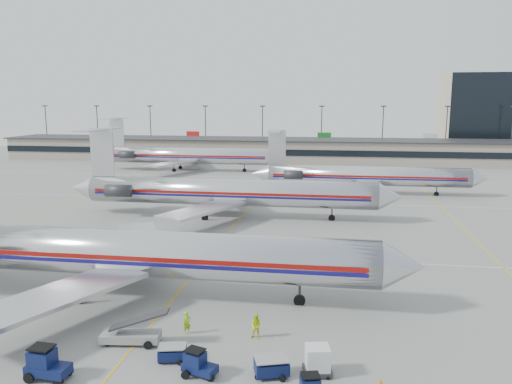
% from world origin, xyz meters
% --- Properties ---
extents(ground, '(260.00, 260.00, 0.00)m').
position_xyz_m(ground, '(0.00, 0.00, 0.00)').
color(ground, gray).
rests_on(ground, ground).
extents(apron_markings, '(160.00, 0.15, 0.02)m').
position_xyz_m(apron_markings, '(0.00, 10.00, 0.01)').
color(apron_markings, silver).
rests_on(apron_markings, ground).
extents(terminal, '(162.00, 17.00, 6.25)m').
position_xyz_m(terminal, '(0.00, 97.97, 3.16)').
color(terminal, gray).
rests_on(terminal, ground).
extents(light_mast_row, '(163.60, 0.40, 15.28)m').
position_xyz_m(light_mast_row, '(0.00, 112.00, 8.58)').
color(light_mast_row, '#38383D').
rests_on(light_mast_row, ground).
extents(distant_building, '(30.00, 20.00, 25.00)m').
position_xyz_m(distant_building, '(62.00, 128.00, 12.50)').
color(distant_building, tan).
rests_on(distant_building, ground).
extents(jet_foreground, '(49.30, 29.03, 12.91)m').
position_xyz_m(jet_foreground, '(-5.24, -2.30, 3.74)').
color(jet_foreground, silver).
rests_on(jet_foreground, ground).
extents(jet_second_row, '(48.23, 28.40, 12.62)m').
position_xyz_m(jet_second_row, '(-2.53, 27.76, 3.66)').
color(jet_second_row, silver).
rests_on(jet_second_row, ground).
extents(jet_third_row, '(41.59, 25.58, 11.37)m').
position_xyz_m(jet_third_row, '(18.04, 49.56, 3.30)').
color(jet_third_row, silver).
rests_on(jet_third_row, ground).
extents(jet_back_row, '(46.34, 28.50, 12.67)m').
position_xyz_m(jet_back_row, '(-22.38, 74.64, 3.68)').
color(jet_back_row, silver).
rests_on(jet_back_row, ground).
extents(tug_left, '(2.61, 1.44, 2.05)m').
position_xyz_m(tug_left, '(-3.53, -15.69, 0.94)').
color(tug_left, '#0B143E').
rests_on(tug_left, ground).
extents(tug_center, '(2.30, 1.65, 1.69)m').
position_xyz_m(tug_center, '(5.27, -13.96, 0.77)').
color(tug_center, '#0B143E').
rests_on(tug_center, ground).
extents(cart_inner, '(1.95, 1.53, 0.99)m').
position_xyz_m(cart_inner, '(3.19, -12.46, 0.53)').
color(cart_inner, '#0B143E').
rests_on(cart_inner, ground).
extents(cart_outer, '(2.32, 1.92, 1.14)m').
position_xyz_m(cart_outer, '(9.64, -13.26, 0.60)').
color(cart_outer, '#0B143E').
rests_on(cart_outer, ground).
extents(uld_container, '(1.91, 1.68, 1.77)m').
position_xyz_m(uld_container, '(12.36, -12.65, 0.89)').
color(uld_container, '#2D2D30').
rests_on(uld_container, ground).
extents(belt_loader, '(4.78, 1.93, 2.47)m').
position_xyz_m(belt_loader, '(-0.25, -10.69, 0.66)').
color(belt_loader, gray).
rests_on(belt_loader, ground).
extents(ramp_worker_near, '(0.70, 0.67, 1.61)m').
position_xyz_m(ramp_worker_near, '(3.01, -8.65, 0.81)').
color(ramp_worker_near, '#90D013').
rests_on(ramp_worker_near, ground).
extents(ramp_worker_far, '(0.86, 0.68, 1.77)m').
position_xyz_m(ramp_worker_far, '(8.01, -8.61, 0.88)').
color(ramp_worker_far, '#D1E315').
rests_on(ramp_worker_far, ground).
extents(cone_right, '(0.54, 0.54, 0.66)m').
position_xyz_m(cone_right, '(15.98, -13.69, 0.33)').
color(cone_right, orange).
rests_on(cone_right, ground).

